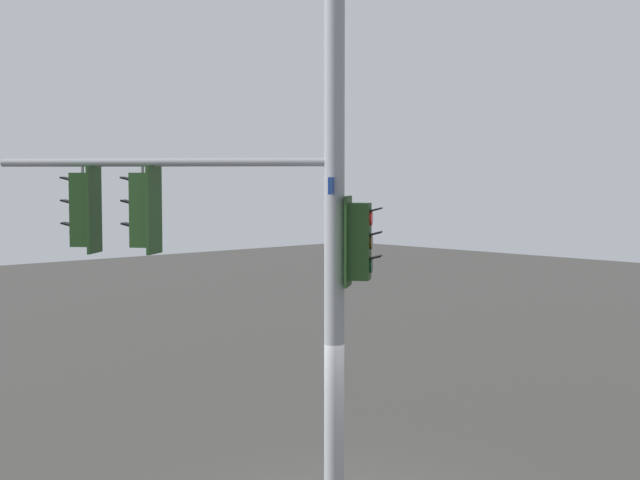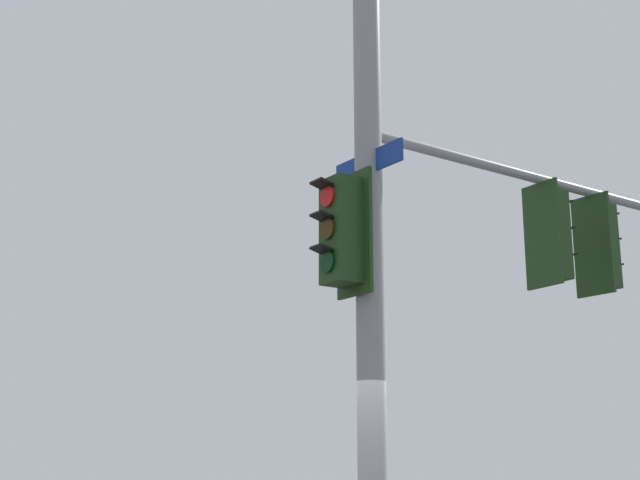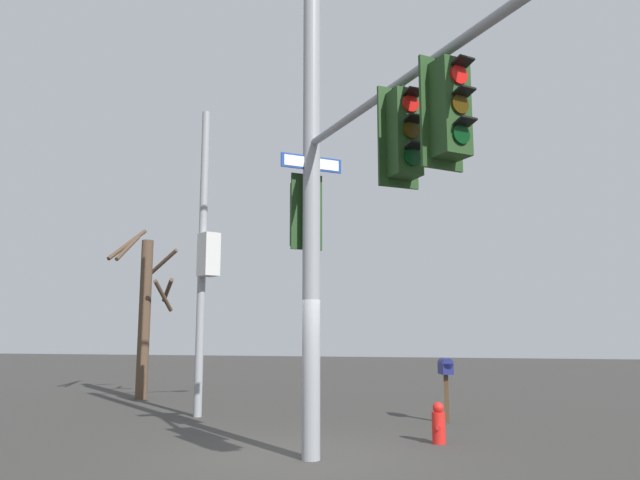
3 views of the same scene
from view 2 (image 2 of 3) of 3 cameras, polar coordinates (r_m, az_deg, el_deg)
The scene contains 1 object.
main_signal_pole_assembly at distance 10.28m, azimuth 6.19°, elevation 4.00°, with size 6.02×3.67×9.51m.
Camera 2 is at (-0.02, -8.95, 1.61)m, focal length 51.27 mm.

